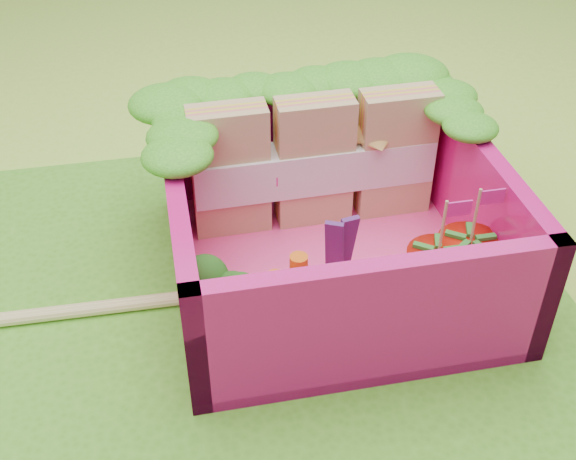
# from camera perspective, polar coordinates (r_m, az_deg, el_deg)

# --- Properties ---
(ground) EXTENTS (14.00, 14.00, 0.00)m
(ground) POSITION_cam_1_polar(r_m,az_deg,el_deg) (2.93, -2.82, -7.07)
(ground) COLOR #9EDA3D
(ground) RESTS_ON ground
(placemat) EXTENTS (2.60, 2.60, 0.03)m
(placemat) POSITION_cam_1_polar(r_m,az_deg,el_deg) (2.91, -2.83, -6.86)
(placemat) COLOR #50A425
(placemat) RESTS_ON ground
(bento_floor) EXTENTS (1.30, 1.30, 0.05)m
(bento_floor) POSITION_cam_1_polar(r_m,az_deg,el_deg) (3.08, 3.37, -2.91)
(bento_floor) COLOR #FF418D
(bento_floor) RESTS_ON placemat
(bento_box) EXTENTS (1.30, 1.30, 0.55)m
(bento_box) POSITION_cam_1_polar(r_m,az_deg,el_deg) (2.93, 3.55, 0.82)
(bento_box) COLOR #D61271
(bento_box) RESTS_ON placemat
(lettuce_ruffle) EXTENTS (1.43, 0.77, 0.11)m
(lettuce_ruffle) POSITION_cam_1_polar(r_m,az_deg,el_deg) (3.14, 1.65, 10.71)
(lettuce_ruffle) COLOR #2F8618
(lettuce_ruffle) RESTS_ON bento_box
(sandwich_stack) EXTENTS (1.08, 0.19, 0.59)m
(sandwich_stack) POSITION_cam_1_polar(r_m,az_deg,el_deg) (3.17, 2.17, 5.39)
(sandwich_stack) COLOR tan
(sandwich_stack) RESTS_ON bento_floor
(broccoli) EXTENTS (0.33, 0.33, 0.27)m
(broccoli) POSITION_cam_1_polar(r_m,az_deg,el_deg) (2.64, -4.98, -5.07)
(broccoli) COLOR #66A04D
(broccoli) RESTS_ON bento_floor
(carrot_sticks) EXTENTS (0.16, 0.11, 0.29)m
(carrot_sticks) POSITION_cam_1_polar(r_m,az_deg,el_deg) (2.72, 0.01, -4.95)
(carrot_sticks) COLOR orange
(carrot_sticks) RESTS_ON bento_floor
(purple_wedges) EXTENTS (0.12, 0.06, 0.38)m
(purple_wedges) POSITION_cam_1_polar(r_m,az_deg,el_deg) (2.82, 4.08, -1.86)
(purple_wedges) COLOR #3F164F
(purple_wedges) RESTS_ON bento_floor
(strawberry_left) EXTENTS (0.24, 0.24, 0.48)m
(strawberry_left) POSITION_cam_1_polar(r_m,az_deg,el_deg) (2.86, 11.53, -3.54)
(strawberry_left) COLOR red
(strawberry_left) RESTS_ON bento_floor
(strawberry_right) EXTENTS (0.26, 0.26, 0.50)m
(strawberry_right) POSITION_cam_1_polar(r_m,az_deg,el_deg) (2.92, 13.88, -2.74)
(strawberry_right) COLOR red
(strawberry_right) RESTS_ON bento_floor
(snap_peas) EXTENTS (0.67, 0.48, 0.05)m
(snap_peas) POSITION_cam_1_polar(r_m,az_deg,el_deg) (3.00, 10.28, -3.66)
(snap_peas) COLOR #5FC63E
(snap_peas) RESTS_ON bento_floor
(chopsticks) EXTENTS (2.28, 0.11, 0.05)m
(chopsticks) POSITION_cam_1_polar(r_m,az_deg,el_deg) (3.06, -21.69, -6.60)
(chopsticks) COLOR #CFB972
(chopsticks) RESTS_ON placemat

